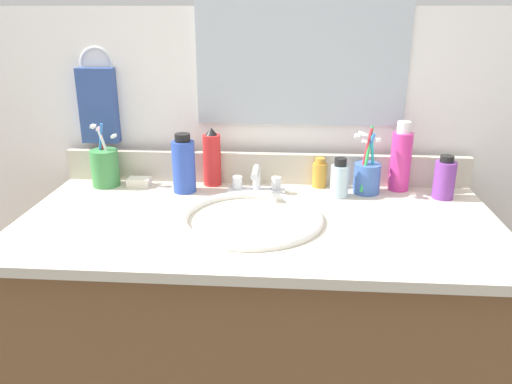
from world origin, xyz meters
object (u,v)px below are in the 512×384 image
Objects in this scene: cup_green at (105,167)px; bottle_soap_pink at (401,159)px; faucet at (256,184)px; hand_towel at (98,106)px; bottle_oil_amber at (320,174)px; cup_blue_plastic at (367,176)px; bottle_cream_purple at (444,179)px; bottle_shampoo_blue at (184,165)px; bottle_gel_clear at (340,179)px; soap_bar at (139,182)px; bottle_spray_red at (212,158)px.

bottle_soap_pink is at bearing 1.84° from cup_green.
bottle_soap_pink is (0.40, 0.07, 0.06)m from faucet.
hand_towel is 0.68m from bottle_oil_amber.
bottle_cream_purple is at bearing -7.16° from cup_blue_plastic.
bottle_cream_purple reaches higher than bottle_oil_amber.
bottle_gel_clear is (0.43, -0.01, -0.03)m from bottle_shampoo_blue.
bottle_oil_amber reaches higher than soap_bar.
cup_blue_plastic reaches higher than soap_bar.
bottle_shampoo_blue is 1.92× the size of bottle_oil_amber.
bottle_oil_amber is 0.47× the size of cup_green.
bottle_gel_clear is 0.92× the size of bottle_cream_purple.
hand_towel is 1.15× the size of cup_blue_plastic.
cup_blue_plastic is (-0.21, 0.03, -0.01)m from bottle_cream_purple.
cup_blue_plastic is at bearing 172.84° from bottle_cream_purple.
cup_blue_plastic is at bearing 2.84° from bottle_shampoo_blue.
faucet is 1.83× the size of bottle_oil_amber.
bottle_shampoo_blue is at bearing -174.20° from bottle_soap_pink.
hand_towel is at bearing 176.39° from bottle_soap_pink.
faucet is at bearing 178.46° from bottle_gel_clear.
bottle_spray_red is at bearing 43.68° from bottle_shampoo_blue.
bottle_gel_clear is at bearing -57.89° from bottle_oil_amber.
faucet is at bearing -179.49° from bottle_cream_purple.
bottle_cream_purple reaches higher than soap_bar.
cup_blue_plastic reaches higher than faucet.
bottle_soap_pink is (0.23, -0.01, 0.05)m from bottle_oil_amber.
bottle_shampoo_blue reaches higher than faucet.
faucet is 2.50× the size of soap_bar.
cup_blue_plastic reaches higher than bottle_shampoo_blue.
bottle_gel_clear reaches higher than bottle_oil_amber.
soap_bar is (-0.75, -0.03, -0.08)m from bottle_soap_pink.
hand_towel is 0.74m from bottle_gel_clear.
hand_towel is 0.53m from faucet.
bottle_gel_clear is at bearing -10.30° from hand_towel.
cup_green is (-0.62, -0.03, 0.02)m from bottle_oil_amber.
bottle_gel_clear is at bearing -3.87° from cup_green.
hand_towel is 1.29× the size of bottle_spray_red.
bottle_soap_pink is 0.54m from bottle_spray_red.
bottle_oil_amber is at bearing 0.53° from bottle_spray_red.
hand_towel reaches higher than bottle_shampoo_blue.
hand_towel is 0.81m from cup_blue_plastic.
bottle_shampoo_blue is 0.39m from bottle_oil_amber.
bottle_oil_amber is at bearing 168.21° from bottle_cream_purple.
bottle_gel_clear is at bearing -4.65° from soap_bar.
bottle_gel_clear is at bearing -155.08° from cup_blue_plastic.
cup_blue_plastic reaches higher than bottle_oil_amber.
soap_bar is at bearing -178.02° from bottle_soap_pink.
bottle_spray_red is (-0.36, 0.08, 0.03)m from bottle_gel_clear.
cup_green reaches higher than bottle_oil_amber.
bottle_cream_purple is (0.33, -0.07, 0.02)m from bottle_oil_amber.
bottle_gel_clear is (0.23, -0.01, 0.02)m from faucet.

